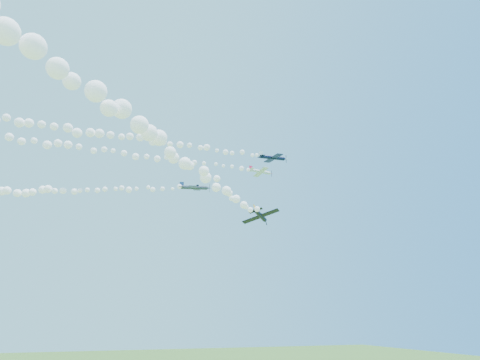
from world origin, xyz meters
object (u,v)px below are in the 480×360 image
object	(u,v)px
plane_black	(261,216)
plane_navy	(273,158)
plane_white	(261,172)
plane_grey	(195,188)

from	to	relation	value
plane_black	plane_navy	bearing A→B (deg)	-10.31
plane_white	plane_grey	distance (m)	25.25
plane_navy	plane_grey	world-z (taller)	plane_navy
plane_navy	plane_black	world-z (taller)	plane_navy
plane_grey	plane_navy	bearing A→B (deg)	-2.60
plane_white	plane_black	bearing A→B (deg)	-115.13
plane_grey	plane_black	distance (m)	18.77
plane_white	plane_black	size ratio (longest dim) A/B	1.05
plane_navy	plane_black	xyz separation A→B (m)	(-5.24, -4.48, -15.58)
plane_navy	plane_black	bearing A→B (deg)	-140.92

